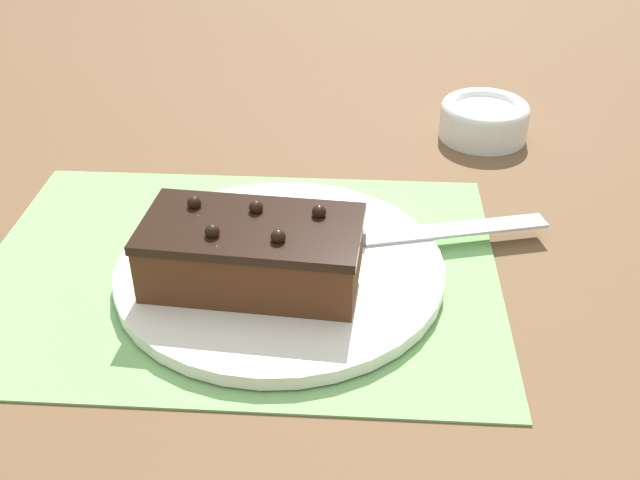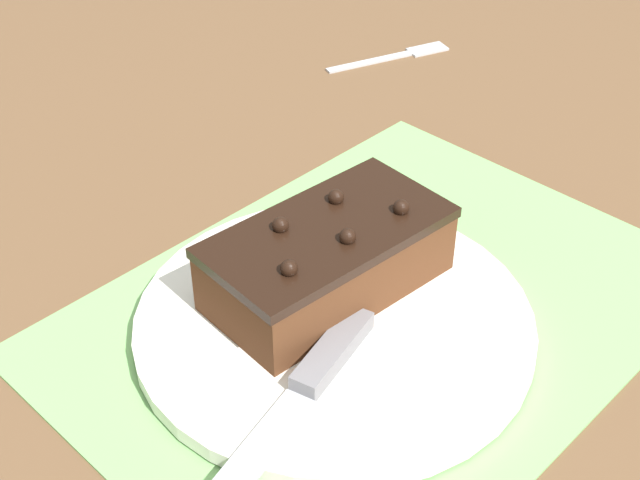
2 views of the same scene
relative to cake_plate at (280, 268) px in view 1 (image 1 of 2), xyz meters
name	(u,v)px [view 1 (image 1 of 2)]	position (x,y,z in m)	size (l,w,h in m)	color
ground_plane	(239,270)	(-0.04, 0.01, -0.01)	(3.00, 3.00, 0.00)	brown
placemat_woven	(239,269)	(-0.04, 0.01, -0.01)	(0.46, 0.34, 0.00)	#7AB266
cake_plate	(280,268)	(0.00, 0.00, 0.00)	(0.29, 0.29, 0.01)	white
chocolate_cake	(253,252)	(-0.02, -0.03, 0.03)	(0.19, 0.11, 0.06)	#512D19
serving_knife	(366,236)	(0.07, 0.04, 0.01)	(0.26, 0.08, 0.01)	slate
small_bowl	(484,118)	(0.21, 0.30, 0.01)	(0.10, 0.10, 0.04)	white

